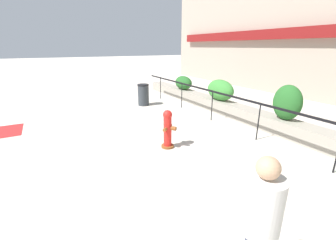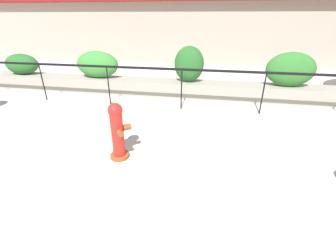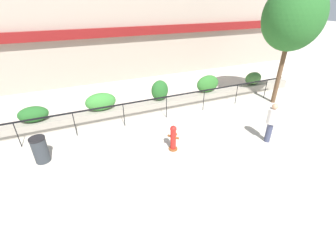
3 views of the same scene
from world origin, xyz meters
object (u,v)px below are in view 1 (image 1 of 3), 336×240
at_px(hedge_bush_2, 287,103).
at_px(trash_bin, 143,95).
at_px(hedge_bush_1, 220,90).
at_px(fire_hydrant, 168,129).
at_px(pedestrian, 260,222).
at_px(hedge_bush_0, 183,83).

distance_m(hedge_bush_2, trash_bin, 6.18).
xyz_separation_m(hedge_bush_1, fire_hydrant, (2.15, -3.72, -0.39)).
bearing_deg(hedge_bush_1, hedge_bush_2, 0.00).
relative_size(hedge_bush_2, trash_bin, 1.09).
bearing_deg(hedge_bush_1, trash_bin, -136.42).
height_order(pedestrian, trash_bin, pedestrian).
bearing_deg(pedestrian, hedge_bush_1, 141.72).
distance_m(hedge_bush_1, fire_hydrant, 4.31).
bearing_deg(hedge_bush_0, hedge_bush_2, 0.00).
height_order(hedge_bush_2, fire_hydrant, hedge_bush_2).
relative_size(hedge_bush_0, pedestrian, 0.72).
bearing_deg(fire_hydrant, hedge_bush_2, 76.15).
xyz_separation_m(pedestrian, trash_bin, (-8.61, 2.30, -0.48)).
bearing_deg(hedge_bush_1, hedge_bush_0, 180.00).
bearing_deg(fire_hydrant, hedge_bush_0, 143.63).
relative_size(fire_hydrant, pedestrian, 0.62).
distance_m(fire_hydrant, trash_bin, 4.90).
height_order(hedge_bush_2, trash_bin, hedge_bush_2).
relative_size(hedge_bush_2, fire_hydrant, 1.02).
xyz_separation_m(hedge_bush_0, pedestrian, (8.94, -4.76, 0.13)).
bearing_deg(pedestrian, fire_hydrant, 165.01).
bearing_deg(hedge_bush_1, pedestrian, -38.28).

